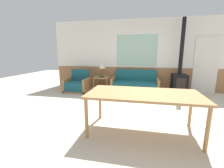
{
  "coord_description": "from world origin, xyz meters",
  "views": [
    {
      "loc": [
        0.06,
        -3.4,
        1.44
      ],
      "look_at": [
        -0.85,
        0.97,
        0.51
      ],
      "focal_mm": 24.0,
      "sensor_mm": 36.0,
      "label": 1
    }
  ],
  "objects": [
    {
      "name": "side_table",
      "position": [
        -1.49,
        2.1,
        0.45
      ],
      "size": [
        0.57,
        0.57,
        0.53
      ],
      "color": "#9E7042",
      "rests_on": "ground_plane"
    },
    {
      "name": "ground_plane",
      "position": [
        0.0,
        0.0,
        0.0
      ],
      "size": [
        16.0,
        16.0,
        0.0
      ],
      "primitive_type": "plane",
      "color": "beige"
    },
    {
      "name": "armchair",
      "position": [
        -2.37,
        1.79,
        0.24
      ],
      "size": [
        0.87,
        0.75,
        0.8
      ],
      "rotation": [
        0.0,
        0.0,
        0.2
      ],
      "color": "#9E7042",
      "rests_on": "ground_plane"
    },
    {
      "name": "dining_table",
      "position": [
        0.08,
        -0.77,
        0.68
      ],
      "size": [
        1.98,
        0.94,
        0.75
      ],
      "color": "#B27F4C",
      "rests_on": "ground_plane"
    },
    {
      "name": "couch",
      "position": [
        -0.22,
        2.14,
        0.24
      ],
      "size": [
        1.72,
        0.78,
        0.8
      ],
      "color": "#9E7042",
      "rests_on": "ground_plane"
    },
    {
      "name": "wall_back",
      "position": [
        -0.01,
        2.63,
        1.36
      ],
      "size": [
        7.2,
        0.09,
        2.7
      ],
      "color": "#996B42",
      "rests_on": "ground_plane"
    },
    {
      "name": "book_stack",
      "position": [
        -1.47,
        2.0,
        0.55
      ],
      "size": [
        0.21,
        0.14,
        0.04
      ],
      "color": "#2D7F3D",
      "rests_on": "side_table"
    },
    {
      "name": "wood_stove",
      "position": [
        1.32,
        2.16,
        0.6
      ],
      "size": [
        0.49,
        0.56,
        2.6
      ],
      "color": "black",
      "rests_on": "ground_plane"
    },
    {
      "name": "table_lamp",
      "position": [
        -1.5,
        2.2,
        0.93
      ],
      "size": [
        0.25,
        0.25,
        0.49
      ],
      "color": "#4C3823",
      "rests_on": "side_table"
    },
    {
      "name": "entry_door",
      "position": [
        2.26,
        2.57,
        1.01
      ],
      "size": [
        0.82,
        0.09,
        2.01
      ],
      "color": "silver",
      "rests_on": "ground_plane"
    }
  ]
}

